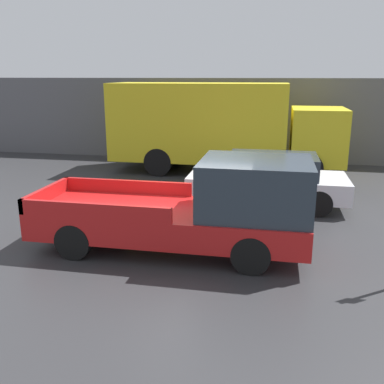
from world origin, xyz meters
TOP-DOWN VIEW (x-y plane):
  - ground_plane at (0.00, 0.00)m, footprint 60.00×60.00m
  - building_wall at (0.00, 9.70)m, footprint 28.00×0.15m
  - pickup_truck at (0.25, -0.47)m, footprint 5.75×2.05m
  - car at (1.60, 3.21)m, footprint 4.43×1.93m
  - delivery_truck at (-0.43, 7.29)m, footprint 8.59×2.56m

SIDE VIEW (x-z plane):
  - ground_plane at x=0.00m, z-range 0.00..0.00m
  - car at x=1.60m, z-range 0.03..1.49m
  - pickup_truck at x=0.25m, z-range -0.07..1.94m
  - building_wall at x=0.00m, z-range 0.00..3.50m
  - delivery_truck at x=-0.43m, z-range 0.15..3.48m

